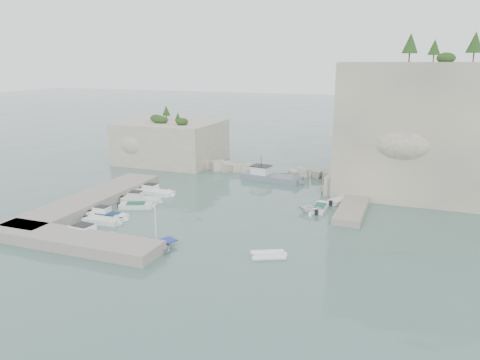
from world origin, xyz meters
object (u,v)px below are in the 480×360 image
(motorboat_e, at_px, (103,223))
(inflatable_dinghy, at_px, (268,257))
(tender_east_a, at_px, (311,213))
(rowboat, at_px, (157,248))
(motorboat_f, at_px, (90,238))
(tender_east_c, at_px, (341,202))
(motorboat_b, at_px, (142,202))
(work_boat, at_px, (272,180))
(motorboat_d, at_px, (108,218))
(tender_east_b, at_px, (320,210))
(motorboat_c, at_px, (136,208))
(motorboat_a, at_px, (156,194))
(tender_east_d, at_px, (334,194))

(motorboat_e, height_order, inflatable_dinghy, motorboat_e)
(tender_east_a, bearing_deg, rowboat, 145.23)
(motorboat_f, bearing_deg, tender_east_c, 50.34)
(motorboat_b, height_order, inflatable_dinghy, motorboat_b)
(inflatable_dinghy, relative_size, work_boat, 0.34)
(tender_east_a, bearing_deg, work_boat, 35.00)
(motorboat_d, distance_m, tender_east_a, 23.18)
(tender_east_b, bearing_deg, motorboat_e, 120.78)
(tender_east_b, relative_size, tender_east_c, 0.97)
(motorboat_b, distance_m, motorboat_e, 8.24)
(work_boat, bearing_deg, motorboat_e, -107.94)
(motorboat_c, height_order, inflatable_dinghy, motorboat_c)
(tender_east_a, bearing_deg, motorboat_c, 106.65)
(motorboat_b, bearing_deg, tender_east_c, 10.76)
(motorboat_d, height_order, motorboat_f, same)
(motorboat_a, xyz_separation_m, motorboat_b, (0.14, -3.67, 0.00))
(motorboat_d, bearing_deg, inflatable_dinghy, -10.39)
(motorboat_c, height_order, tender_east_a, tender_east_a)
(motorboat_d, bearing_deg, motorboat_e, -73.62)
(motorboat_c, relative_size, inflatable_dinghy, 1.27)
(motorboat_a, bearing_deg, tender_east_c, 15.70)
(tender_east_a, bearing_deg, motorboat_d, 116.47)
(motorboat_e, relative_size, inflatable_dinghy, 1.31)
(motorboat_c, xyz_separation_m, tender_east_b, (20.83, 7.09, 0.00))
(motorboat_f, distance_m, tender_east_a, 24.49)
(tender_east_a, relative_size, tender_east_b, 0.71)
(motorboat_d, height_order, inflatable_dinghy, motorboat_d)
(work_boat, bearing_deg, motorboat_d, -110.25)
(inflatable_dinghy, distance_m, tender_east_c, 19.53)
(motorboat_f, distance_m, inflatable_dinghy, 18.04)
(motorboat_a, relative_size, motorboat_e, 1.25)
(motorboat_d, height_order, tender_east_a, tender_east_a)
(motorboat_c, bearing_deg, tender_east_d, 11.72)
(motorboat_c, xyz_separation_m, rowboat, (8.81, -9.99, 0.00))
(motorboat_f, relative_size, tender_east_c, 1.54)
(motorboat_c, height_order, rowboat, rowboat)
(motorboat_a, xyz_separation_m, motorboat_e, (0.45, -11.90, 0.00))
(motorboat_e, height_order, tender_east_d, tender_east_d)
(motorboat_c, bearing_deg, tender_east_b, -3.80)
(motorboat_b, relative_size, tender_east_d, 1.37)
(motorboat_c, height_order, tender_east_d, tender_east_d)
(motorboat_d, distance_m, motorboat_f, 6.14)
(motorboat_c, distance_m, tender_east_d, 25.65)
(motorboat_d, distance_m, inflatable_dinghy, 20.44)
(motorboat_e, xyz_separation_m, tender_east_b, (21.26, 12.95, 0.00))
(motorboat_b, bearing_deg, motorboat_f, -90.49)
(tender_east_c, bearing_deg, motorboat_f, 161.13)
(motorboat_a, height_order, tender_east_c, motorboat_a)
(motorboat_a, relative_size, tender_east_b, 1.31)
(tender_east_c, bearing_deg, motorboat_d, 149.65)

